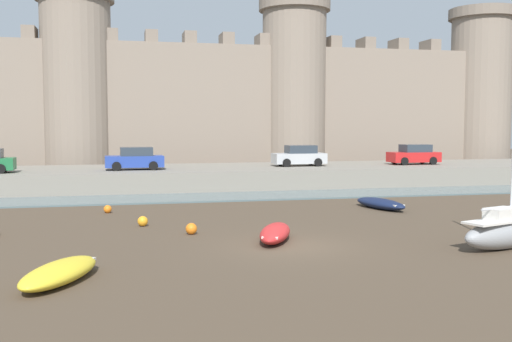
{
  "coord_description": "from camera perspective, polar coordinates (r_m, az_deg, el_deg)",
  "views": [
    {
      "loc": [
        -6.26,
        -21.9,
        4.68
      ],
      "look_at": [
        -0.09,
        5.4,
        2.5
      ],
      "focal_mm": 42.0,
      "sensor_mm": 36.0,
      "label": 1
    }
  ],
  "objects": [
    {
      "name": "quay_road",
      "position": [
        45.5,
        -4.77,
        -0.55
      ],
      "size": [
        71.92,
        10.0,
        1.45
      ],
      "primitive_type": "cube",
      "color": "gray",
      "rests_on": "ground"
    },
    {
      "name": "mooring_buoy_mid_mud",
      "position": [
        25.75,
        -6.18,
        -5.49
      ],
      "size": [
        0.49,
        0.49,
        0.49
      ],
      "primitive_type": "sphere",
      "color": "orange",
      "rests_on": "ground"
    },
    {
      "name": "sailboat_foreground_right",
      "position": [
        24.56,
        22.74,
        -5.31
      ],
      "size": [
        4.62,
        2.5,
        6.1
      ],
      "color": "gray",
      "rests_on": "ground"
    },
    {
      "name": "ground_plane",
      "position": [
        23.25,
        3.19,
        -7.16
      ],
      "size": [
        160.0,
        160.0,
        0.0
      ],
      "primitive_type": "plane",
      "color": "#4C3D2D"
    },
    {
      "name": "water_channel",
      "position": [
        38.44,
        -3.27,
        -2.47
      ],
      "size": [
        80.0,
        4.5,
        0.1
      ],
      "primitive_type": "cube",
      "color": "slate",
      "rests_on": "ground"
    },
    {
      "name": "rowboat_foreground_centre",
      "position": [
        34.02,
        11.76,
        -3.03
      ],
      "size": [
        2.13,
        4.1,
        0.58
      ],
      "color": "#141E3D",
      "rests_on": "ground"
    },
    {
      "name": "car_quay_east",
      "position": [
        50.27,
        14.82,
        1.5
      ],
      "size": [
        4.15,
        1.98,
        1.62
      ],
      "color": "red",
      "rests_on": "quay_road"
    },
    {
      "name": "mooring_buoy_near_shore",
      "position": [
        28.11,
        -10.74,
        -4.72
      ],
      "size": [
        0.47,
        0.47,
        0.47
      ],
      "primitive_type": "sphere",
      "color": "orange",
      "rests_on": "ground"
    },
    {
      "name": "castle",
      "position": [
        55.77,
        -6.32,
        7.12
      ],
      "size": [
        66.68,
        6.76,
        19.38
      ],
      "color": "gray",
      "rests_on": "ground"
    },
    {
      "name": "rowboat_near_channel_right",
      "position": [
        24.18,
        1.83,
        -5.88
      ],
      "size": [
        2.43,
        3.8,
        0.65
      ],
      "color": "red",
      "rests_on": "ground"
    },
    {
      "name": "car_quay_centre_west",
      "position": [
        43.66,
        -11.46,
        1.14
      ],
      "size": [
        4.15,
        1.98,
        1.62
      ],
      "color": "#263F99",
      "rests_on": "quay_road"
    },
    {
      "name": "rowboat_foreground_left",
      "position": [
        18.89,
        -18.19,
        -9.12
      ],
      "size": [
        2.79,
        4.03,
        0.6
      ],
      "color": "yellow",
      "rests_on": "ground"
    },
    {
      "name": "mooring_buoy_near_channel",
      "position": [
        32.68,
        -13.95,
        -3.54
      ],
      "size": [
        0.42,
        0.42,
        0.42
      ],
      "primitive_type": "sphere",
      "color": "orange",
      "rests_on": "ground"
    },
    {
      "name": "car_quay_centre_east",
      "position": [
        46.79,
        4.16,
        1.43
      ],
      "size": [
        4.15,
        1.98,
        1.62
      ],
      "color": "#B2B5B7",
      "rests_on": "quay_road"
    }
  ]
}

